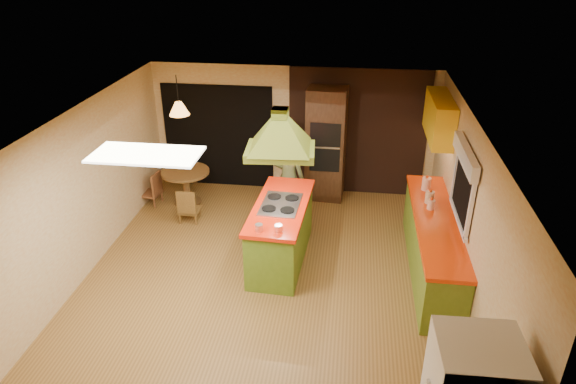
# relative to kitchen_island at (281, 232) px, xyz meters

# --- Properties ---
(ground) EXTENTS (6.50, 6.50, 0.00)m
(ground) POSITION_rel_kitchen_island_xyz_m (-0.13, -0.63, -0.50)
(ground) COLOR olive
(ground) RESTS_ON ground
(room_walls) EXTENTS (5.50, 6.50, 6.50)m
(room_walls) POSITION_rel_kitchen_island_xyz_m (-0.13, -0.63, 0.75)
(room_walls) COLOR beige
(room_walls) RESTS_ON ground
(ceiling_plane) EXTENTS (6.50, 6.50, 0.00)m
(ceiling_plane) POSITION_rel_kitchen_island_xyz_m (-0.13, -0.63, 2.00)
(ceiling_plane) COLOR silver
(ceiling_plane) RESTS_ON room_walls
(brick_panel) EXTENTS (2.64, 0.03, 2.50)m
(brick_panel) POSITION_rel_kitchen_island_xyz_m (1.12, 2.60, 0.75)
(brick_panel) COLOR #381E14
(brick_panel) RESTS_ON ground
(nook_opening) EXTENTS (2.20, 0.03, 2.10)m
(nook_opening) POSITION_rel_kitchen_island_xyz_m (-1.63, 2.60, 0.55)
(nook_opening) COLOR black
(nook_opening) RESTS_ON ground
(right_counter) EXTENTS (0.62, 3.05, 0.92)m
(right_counter) POSITION_rel_kitchen_island_xyz_m (2.32, -0.03, -0.03)
(right_counter) COLOR olive
(right_counter) RESTS_ON ground
(upper_cabinets) EXTENTS (0.34, 1.40, 0.70)m
(upper_cabinets) POSITION_rel_kitchen_island_xyz_m (2.44, 1.57, 1.45)
(upper_cabinets) COLOR yellow
(upper_cabinets) RESTS_ON room_walls
(window_right) EXTENTS (0.12, 1.35, 1.06)m
(window_right) POSITION_rel_kitchen_island_xyz_m (2.57, -0.23, 1.28)
(window_right) COLOR black
(window_right) RESTS_ON room_walls
(fluor_panel) EXTENTS (1.20, 0.60, 0.03)m
(fluor_panel) POSITION_rel_kitchen_island_xyz_m (-1.23, -1.83, 1.99)
(fluor_panel) COLOR white
(fluor_panel) RESTS_ON ceiling_plane
(kitchen_island) EXTENTS (0.89, 2.00, 0.99)m
(kitchen_island) POSITION_rel_kitchen_island_xyz_m (0.00, 0.00, 0.00)
(kitchen_island) COLOR olive
(kitchen_island) RESTS_ON ground
(range_hood) EXTENTS (1.04, 0.78, 0.79)m
(range_hood) POSITION_rel_kitchen_island_xyz_m (0.00, -0.00, 1.76)
(range_hood) COLOR #5D6D1B
(range_hood) RESTS_ON ceiling_plane
(man) EXTENTS (0.67, 0.52, 1.61)m
(man) POSITION_rel_kitchen_island_xyz_m (-0.05, 1.33, 0.31)
(man) COLOR #4D502A
(man) RESTS_ON ground
(wall_oven) EXTENTS (0.76, 0.64, 2.19)m
(wall_oven) POSITION_rel_kitchen_island_xyz_m (0.54, 2.31, 0.60)
(wall_oven) COLOR #462A16
(wall_oven) RESTS_ON ground
(dining_table) EXTENTS (0.91, 0.91, 0.68)m
(dining_table) POSITION_rel_kitchen_island_xyz_m (-2.06, 1.67, -0.02)
(dining_table) COLOR brown
(dining_table) RESTS_ON ground
(chair_left) EXTENTS (0.40, 0.40, 0.65)m
(chair_left) POSITION_rel_kitchen_island_xyz_m (-2.76, 1.57, -0.17)
(chair_left) COLOR brown
(chair_left) RESTS_ON ground
(chair_near) EXTENTS (0.36, 0.36, 0.65)m
(chair_near) POSITION_rel_kitchen_island_xyz_m (-1.81, 1.02, -0.17)
(chair_near) COLOR brown
(chair_near) RESTS_ON ground
(pendant_lamp) EXTENTS (0.42, 0.42, 0.23)m
(pendant_lamp) POSITION_rel_kitchen_island_xyz_m (-2.06, 1.67, 1.40)
(pendant_lamp) COLOR #FF9E3F
(pendant_lamp) RESTS_ON ceiling_plane
(canister_large) EXTENTS (0.19, 0.19, 0.21)m
(canister_large) POSITION_rel_kitchen_island_xyz_m (2.27, 0.94, 0.53)
(canister_large) COLOR #F9E1C8
(canister_large) RESTS_ON right_counter
(canister_medium) EXTENTS (0.16, 0.16, 0.19)m
(canister_medium) POSITION_rel_kitchen_island_xyz_m (2.27, 0.47, 0.52)
(canister_medium) COLOR beige
(canister_medium) RESTS_ON right_counter
(canister_small) EXTENTS (0.15, 0.15, 0.15)m
(canister_small) POSITION_rel_kitchen_island_xyz_m (2.27, 0.27, 0.50)
(canister_small) COLOR beige
(canister_small) RESTS_ON right_counter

